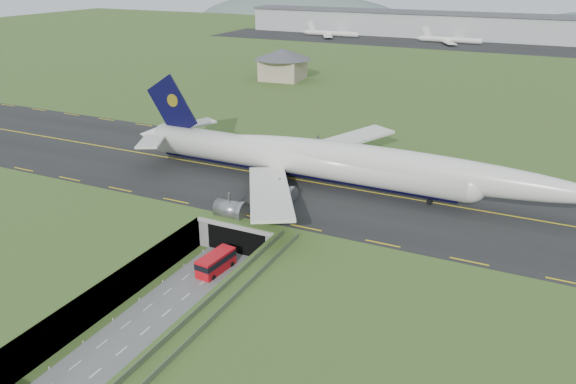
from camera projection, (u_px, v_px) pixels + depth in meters
The scene contains 10 objects.
ground at pixel (213, 274), 96.07m from camera, with size 900.00×900.00×0.00m, color #446026.
airfield_deck at pixel (212, 259), 94.93m from camera, with size 800.00×800.00×6.00m, color gray.
trench_road at pixel (188, 296), 89.77m from camera, with size 12.00×75.00×0.20m, color slate.
taxiway at pixel (295, 179), 121.31m from camera, with size 800.00×44.00×0.18m, color black.
tunnel_portal at pixel (259, 220), 108.76m from camera, with size 17.00×22.30×6.00m.
guideway at pixel (203, 325), 73.69m from camera, with size 3.00×53.00×7.05m.
jumbo_jet at pixel (329, 162), 114.88m from camera, with size 100.76×63.78×21.09m.
shuttle_tram at pixel (216, 262), 96.32m from camera, with size 3.73×8.21×3.24m.
service_building at pixel (283, 61), 223.13m from camera, with size 24.32×24.32×12.35m.
cargo_terminal at pixel (480, 26), 340.74m from camera, with size 320.00×67.00×15.60m.
Camera 1 is at (47.79, -69.80, 49.37)m, focal length 35.00 mm.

